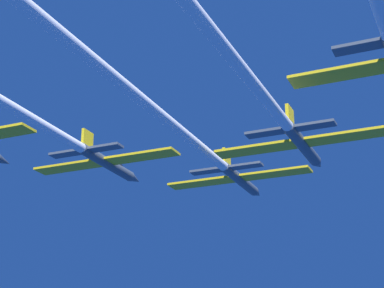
{
  "coord_description": "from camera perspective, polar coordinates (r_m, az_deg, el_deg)",
  "views": [
    {
      "loc": [
        23.44,
        -65.03,
        -21.66
      ],
      "look_at": [
        0.12,
        -11.48,
        0.1
      ],
      "focal_mm": 62.99,
      "sensor_mm": 36.0,
      "label": 1
    }
  ],
  "objects": [
    {
      "name": "jet_lead",
      "position": [
        60.5,
        -0.41,
        0.63
      ],
      "size": [
        15.81,
        49.48,
        2.62
      ],
      "color": "#4C5660"
    },
    {
      "name": "jet_left_wing",
      "position": [
        60.34,
        -12.3,
        1.41
      ],
      "size": [
        15.81,
        41.98,
        2.62
      ],
      "color": "#4C5660"
    },
    {
      "name": "jet_right_wing",
      "position": [
        48.91,
        5.3,
        5.01
      ],
      "size": [
        15.81,
        48.35,
        2.62
      ],
      "color": "#4C5660"
    }
  ]
}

